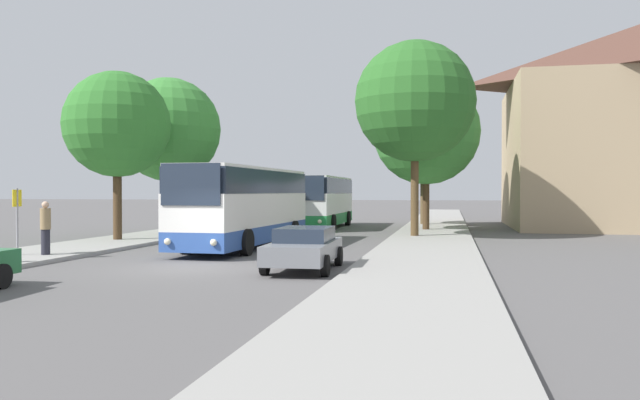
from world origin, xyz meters
The scene contains 12 objects.
ground_plane centered at (0.00, 0.00, 0.00)m, with size 300.00×300.00×0.00m, color #565454.
sidewalk_right centered at (7.00, 0.00, 0.07)m, with size 4.00×120.00×0.15m, color gray.
bus_front centered at (-0.61, 7.23, 1.80)m, with size 2.91×11.11×3.38m.
bus_middle centered at (-0.36, 21.91, 1.78)m, with size 2.95×10.21×3.33m.
parked_car_right_near centered at (3.60, 0.28, 0.70)m, with size 2.06×4.30×1.29m.
bus_stop_sign centered at (-7.03, 1.18, 1.62)m, with size 0.08×0.45×2.35m.
pedestrian_waiting_far centered at (-6.08, 1.43, 1.11)m, with size 0.36×0.36×1.89m.
tree_left_near centered at (-7.27, 8.35, 5.50)m, with size 4.92×4.92×7.83m.
tree_left_far centered at (-7.08, 13.42, 5.74)m, with size 5.63×5.63×8.42m.
tree_right_near centered at (6.12, 25.22, 5.83)m, with size 5.84×5.84×8.61m.
tree_right_mid centered at (6.53, 19.13, 5.93)m, with size 6.30×6.30×8.94m.
tree_right_far centered at (6.18, 13.69, 6.92)m, with size 6.10×6.10×9.83m.
Camera 1 is at (7.95, -18.13, 2.40)m, focal length 35.00 mm.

